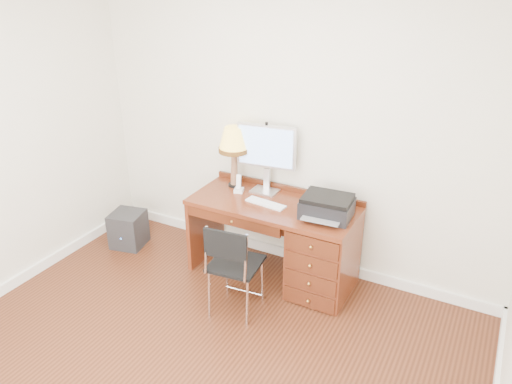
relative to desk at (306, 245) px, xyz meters
The scene contains 12 objects.
ground 1.50m from the desk, 102.93° to the right, with size 4.00×4.00×0.00m, color #3B1A0D.
room_shell 0.91m from the desk, 112.63° to the right, with size 4.00×4.00×4.00m.
desk is the anchor object (origin of this frame).
monitor 0.92m from the desk, 157.60° to the left, with size 0.55×0.21×0.64m.
keyboard 0.51m from the desk, behind, with size 0.38×0.11×0.01m, color white.
mouse_pad 0.38m from the desk, 13.19° to the right, with size 0.22×0.22×0.04m.
printer 0.46m from the desk, ahead, with size 0.44×0.35×0.18m.
leg_lamp 1.13m from the desk, 168.71° to the left, with size 0.29×0.29×0.58m.
phone 0.81m from the desk, behind, with size 0.10×0.10×0.17m.
pen_cup 0.43m from the desk, 108.69° to the left, with size 0.07×0.07×0.09m, color black.
chair 0.77m from the desk, 119.24° to the right, with size 0.44×0.44×0.84m.
equipment_box 1.91m from the desk, behind, with size 0.31×0.31×0.37m, color black.
Camera 1 is at (1.72, -2.17, 2.71)m, focal length 35.00 mm.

